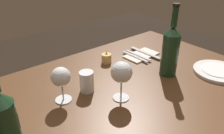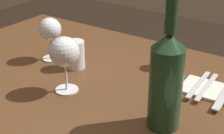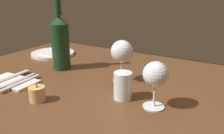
{
  "view_description": "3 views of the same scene",
  "coord_description": "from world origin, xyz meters",
  "px_view_note": "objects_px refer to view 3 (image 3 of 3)",
  "views": [
    {
      "loc": [
        -0.56,
        -0.58,
        1.28
      ],
      "look_at": [
        -0.03,
        0.07,
        0.83
      ],
      "focal_mm": 35.76,
      "sensor_mm": 36.0,
      "label": 1
    },
    {
      "loc": [
        0.52,
        -0.66,
        1.23
      ],
      "look_at": [
        0.02,
        0.06,
        0.8
      ],
      "focal_mm": 54.65,
      "sensor_mm": 36.0,
      "label": 2
    },
    {
      "loc": [
        -0.47,
        0.72,
        1.09
      ],
      "look_at": [
        -0.05,
        -0.0,
        0.8
      ],
      "focal_mm": 37.73,
      "sensor_mm": 36.0,
      "label": 3
    }
  ],
  "objects_px": {
    "wine_glass_right": "(156,75)",
    "votive_candle": "(37,94)",
    "fork_inner": "(16,81)",
    "table_knife": "(7,78)",
    "wine_bottle_second": "(60,41)",
    "fork_outer": "(21,82)",
    "wine_glass_left": "(122,52)",
    "dinner_plate": "(53,53)",
    "water_tumbler": "(123,87)",
    "folded_napkin": "(12,81)"
  },
  "relations": [
    {
      "from": "wine_glass_right",
      "to": "votive_candle",
      "type": "relative_size",
      "value": 2.18
    },
    {
      "from": "fork_inner",
      "to": "table_knife",
      "type": "relative_size",
      "value": 0.86
    },
    {
      "from": "wine_bottle_second",
      "to": "fork_outer",
      "type": "relative_size",
      "value": 1.86
    },
    {
      "from": "wine_glass_left",
      "to": "dinner_plate",
      "type": "height_order",
      "value": "wine_glass_left"
    },
    {
      "from": "votive_candle",
      "to": "wine_glass_left",
      "type": "bearing_deg",
      "value": -117.69
    },
    {
      "from": "wine_glass_left",
      "to": "water_tumbler",
      "type": "bearing_deg",
      "value": 120.24
    },
    {
      "from": "wine_glass_left",
      "to": "fork_inner",
      "type": "xyz_separation_m",
      "value": [
        0.33,
        0.23,
        -0.11
      ]
    },
    {
      "from": "wine_bottle_second",
      "to": "folded_napkin",
      "type": "bearing_deg",
      "value": 77.07
    },
    {
      "from": "wine_glass_left",
      "to": "votive_candle",
      "type": "xyz_separation_m",
      "value": [
        0.15,
        0.29,
        -0.09
      ]
    },
    {
      "from": "wine_glass_right",
      "to": "votive_candle",
      "type": "xyz_separation_m",
      "value": [
        0.34,
        0.15,
        -0.08
      ]
    },
    {
      "from": "wine_glass_left",
      "to": "table_knife",
      "type": "height_order",
      "value": "wine_glass_left"
    },
    {
      "from": "water_tumbler",
      "to": "folded_napkin",
      "type": "bearing_deg",
      "value": 12.83
    },
    {
      "from": "folded_napkin",
      "to": "fork_inner",
      "type": "xyz_separation_m",
      "value": [
        -0.03,
        -0.0,
        0.01
      ]
    },
    {
      "from": "fork_outer",
      "to": "table_knife",
      "type": "xyz_separation_m",
      "value": [
        0.08,
        0.0,
        0.0
      ]
    },
    {
      "from": "folded_napkin",
      "to": "table_knife",
      "type": "bearing_deg",
      "value": 0.0
    },
    {
      "from": "dinner_plate",
      "to": "folded_napkin",
      "type": "height_order",
      "value": "dinner_plate"
    },
    {
      "from": "water_tumbler",
      "to": "fork_outer",
      "type": "relative_size",
      "value": 0.5
    },
    {
      "from": "votive_candle",
      "to": "fork_inner",
      "type": "height_order",
      "value": "votive_candle"
    },
    {
      "from": "votive_candle",
      "to": "folded_napkin",
      "type": "xyz_separation_m",
      "value": [
        0.2,
        -0.06,
        -0.02
      ]
    },
    {
      "from": "wine_bottle_second",
      "to": "water_tumbler",
      "type": "bearing_deg",
      "value": 161.69
    },
    {
      "from": "wine_glass_right",
      "to": "wine_bottle_second",
      "type": "relative_size",
      "value": 0.44
    },
    {
      "from": "wine_glass_left",
      "to": "water_tumbler",
      "type": "xyz_separation_m",
      "value": [
        -0.08,
        0.13,
        -0.08
      ]
    },
    {
      "from": "folded_napkin",
      "to": "water_tumbler",
      "type": "bearing_deg",
      "value": -167.17
    },
    {
      "from": "wine_glass_right",
      "to": "dinner_plate",
      "type": "xyz_separation_m",
      "value": [
        0.69,
        -0.28,
        -0.1
      ]
    },
    {
      "from": "water_tumbler",
      "to": "dinner_plate",
      "type": "height_order",
      "value": "water_tumbler"
    },
    {
      "from": "wine_glass_left",
      "to": "wine_bottle_second",
      "type": "relative_size",
      "value": 0.48
    },
    {
      "from": "table_knife",
      "to": "wine_glass_left",
      "type": "bearing_deg",
      "value": -149.22
    },
    {
      "from": "wine_glass_left",
      "to": "folded_napkin",
      "type": "relative_size",
      "value": 0.83
    },
    {
      "from": "wine_bottle_second",
      "to": "dinner_plate",
      "type": "height_order",
      "value": "wine_bottle_second"
    },
    {
      "from": "water_tumbler",
      "to": "fork_inner",
      "type": "relative_size",
      "value": 0.5
    },
    {
      "from": "wine_bottle_second",
      "to": "table_knife",
      "type": "bearing_deg",
      "value": 69.99
    },
    {
      "from": "wine_bottle_second",
      "to": "water_tumbler",
      "type": "xyz_separation_m",
      "value": [
        -0.38,
        0.13,
        -0.09
      ]
    },
    {
      "from": "water_tumbler",
      "to": "table_knife",
      "type": "relative_size",
      "value": 0.43
    },
    {
      "from": "water_tumbler",
      "to": "votive_candle",
      "type": "height_order",
      "value": "water_tumbler"
    },
    {
      "from": "wine_glass_right",
      "to": "dinner_plate",
      "type": "bearing_deg",
      "value": -21.85
    },
    {
      "from": "votive_candle",
      "to": "table_knife",
      "type": "xyz_separation_m",
      "value": [
        0.23,
        -0.06,
        -0.01
      ]
    },
    {
      "from": "dinner_plate",
      "to": "water_tumbler",
      "type": "bearing_deg",
      "value": 154.86
    },
    {
      "from": "dinner_plate",
      "to": "table_knife",
      "type": "xyz_separation_m",
      "value": [
        -0.12,
        0.37,
        0.0
      ]
    },
    {
      "from": "dinner_plate",
      "to": "votive_candle",
      "type": "bearing_deg",
      "value": 129.44
    },
    {
      "from": "wine_bottle_second",
      "to": "folded_napkin",
      "type": "relative_size",
      "value": 1.72
    },
    {
      "from": "folded_napkin",
      "to": "fork_inner",
      "type": "bearing_deg",
      "value": -180.0
    },
    {
      "from": "folded_napkin",
      "to": "table_knife",
      "type": "relative_size",
      "value": 0.93
    },
    {
      "from": "fork_outer",
      "to": "table_knife",
      "type": "height_order",
      "value": "same"
    },
    {
      "from": "wine_glass_left",
      "to": "wine_glass_right",
      "type": "xyz_separation_m",
      "value": [
        -0.19,
        0.14,
        -0.01
      ]
    },
    {
      "from": "water_tumbler",
      "to": "votive_candle",
      "type": "distance_m",
      "value": 0.28
    },
    {
      "from": "votive_candle",
      "to": "fork_inner",
      "type": "relative_size",
      "value": 0.37
    },
    {
      "from": "votive_candle",
      "to": "fork_inner",
      "type": "distance_m",
      "value": 0.19
    },
    {
      "from": "wine_glass_left",
      "to": "fork_inner",
      "type": "bearing_deg",
      "value": 34.82
    },
    {
      "from": "wine_glass_right",
      "to": "votive_candle",
      "type": "bearing_deg",
      "value": 24.26
    },
    {
      "from": "wine_bottle_second",
      "to": "dinner_plate",
      "type": "xyz_separation_m",
      "value": [
        0.2,
        -0.15,
        -0.12
      ]
    }
  ]
}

